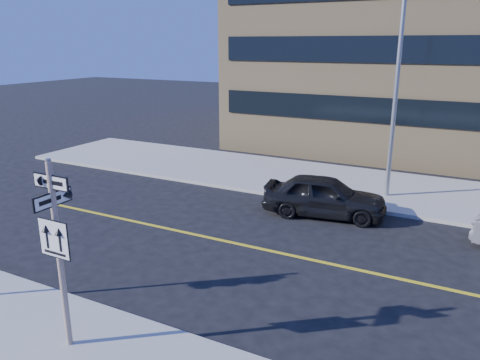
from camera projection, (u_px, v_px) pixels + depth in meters
The scene contains 4 objects.
ground at pixel (145, 296), 12.14m from camera, with size 120.00×120.00×0.00m, color black.
sign_pole at pixel (58, 245), 9.31m from camera, with size 0.92×0.92×4.06m.
parked_car_a at pixel (324, 196), 17.60m from camera, with size 4.57×1.84×1.56m, color black.
streetlight_a at pixel (396, 84), 18.16m from camera, with size 0.55×2.25×8.00m.
Camera 1 is at (7.19, -8.42, 6.31)m, focal length 35.00 mm.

